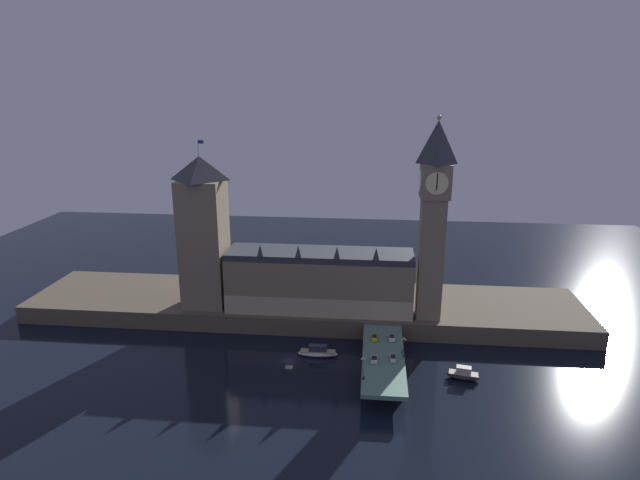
{
  "coord_description": "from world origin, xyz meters",
  "views": [
    {
      "loc": [
        26.72,
        -159.97,
        90.02
      ],
      "look_at": [
        8.57,
        20.0,
        36.97
      ],
      "focal_mm": 30.0,
      "sensor_mm": 36.0,
      "label": 1
    }
  ],
  "objects": [
    {
      "name": "street_lamp_near",
      "position": [
        25.24,
        -19.72,
        10.7
      ],
      "size": [
        1.34,
        0.6,
        7.19
      ],
      "color": "#2D3333",
      "rests_on": "bridge"
    },
    {
      "name": "victoria_tower",
      "position": [
        -36.76,
        29.52,
        35.95
      ],
      "size": [
        16.35,
        16.35,
        63.82
      ],
      "color": "#7F7056",
      "rests_on": "embankment"
    },
    {
      "name": "boat_downstream",
      "position": [
        56.85,
        -6.02,
        1.56
      ],
      "size": [
        10.76,
        5.67,
        4.27
      ],
      "color": "#28282D",
      "rests_on": "ground_plane"
    },
    {
      "name": "clock_tower",
      "position": [
        48.06,
        25.83,
        45.64
      ],
      "size": [
        10.71,
        10.82,
        73.1
      ],
      "color": "#7F7056",
      "rests_on": "embankment"
    },
    {
      "name": "car_southbound_lead",
      "position": [
        34.48,
        -7.37,
        6.92
      ],
      "size": [
        1.96,
        4.48,
        1.51
      ],
      "color": "silver",
      "rests_on": "bridge"
    },
    {
      "name": "boat_upstream",
      "position": [
        9.45,
        4.0,
        1.52
      ],
      "size": [
        13.62,
        3.77,
        4.17
      ],
      "color": "white",
      "rests_on": "ground_plane"
    },
    {
      "name": "street_lamp_mid",
      "position": [
        37.83,
        -5.0,
        10.45
      ],
      "size": [
        1.34,
        0.6,
        6.77
      ],
      "color": "#2D3333",
      "rests_on": "bridge"
    },
    {
      "name": "pedestrian_near_rail",
      "position": [
        25.64,
        -20.04,
        7.05
      ],
      "size": [
        0.38,
        0.38,
        1.6
      ],
      "color": "black",
      "rests_on": "bridge"
    },
    {
      "name": "pedestrian_mid_walk",
      "position": [
        37.43,
        -3.12,
        7.19
      ],
      "size": [
        0.38,
        0.38,
        1.85
      ],
      "color": "black",
      "rests_on": "bridge"
    },
    {
      "name": "parliament_hall",
      "position": [
        7.49,
        29.6,
        18.21
      ],
      "size": [
        69.93,
        18.54,
        27.25
      ],
      "color": "#7F7056",
      "rests_on": "embankment"
    },
    {
      "name": "car_northbound_trail",
      "position": [
        28.58,
        -8.83,
        6.92
      ],
      "size": [
        2.11,
        4.4,
        1.51
      ],
      "color": "silver",
      "rests_on": "bridge"
    },
    {
      "name": "embankment",
      "position": [
        0.0,
        39.0,
        3.45
      ],
      "size": [
        220.0,
        42.0,
        6.89
      ],
      "color": "brown",
      "rests_on": "ground_plane"
    },
    {
      "name": "ground_plane",
      "position": [
        0.0,
        0.0,
        0.0
      ],
      "size": [
        400.0,
        400.0,
        0.0
      ],
      "primitive_type": "plane",
      "color": "black"
    },
    {
      "name": "car_northbound_lead",
      "position": [
        28.58,
        6.22,
        6.94
      ],
      "size": [
        2.06,
        4.52,
        1.55
      ],
      "color": "yellow",
      "rests_on": "bridge"
    },
    {
      "name": "car_southbound_trail",
      "position": [
        34.48,
        6.74,
        6.91
      ],
      "size": [
        2.12,
        4.32,
        1.5
      ],
      "color": "white",
      "rests_on": "bridge"
    },
    {
      "name": "bridge",
      "position": [
        31.53,
        -5.0,
        4.12
      ],
      "size": [
        13.4,
        46.0,
        6.21
      ],
      "color": "slate",
      "rests_on": "ground_plane"
    }
  ]
}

